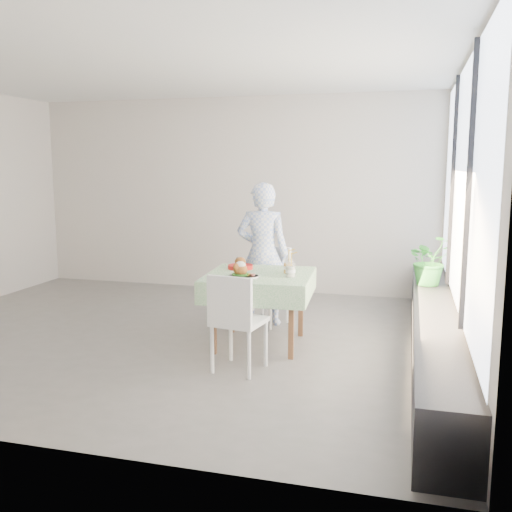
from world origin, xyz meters
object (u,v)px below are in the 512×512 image
(cafe_table, at_px, (259,301))
(potted_plant, at_px, (430,260))
(chair_near, at_px, (239,341))
(main_dish, at_px, (242,272))
(juice_cup_orange, at_px, (288,267))
(chair_far, at_px, (267,300))
(diner, at_px, (263,254))

(cafe_table, xyz_separation_m, potted_plant, (1.68, 1.07, 0.32))
(chair_near, distance_m, main_dish, 0.78)
(cafe_table, distance_m, potted_plant, 2.02)
(chair_near, bearing_deg, juice_cup_orange, 73.05)
(chair_far, bearing_deg, juice_cup_orange, -60.57)
(diner, height_order, potted_plant, diner)
(cafe_table, distance_m, diner, 0.88)
(chair_far, bearing_deg, cafe_table, -81.43)
(diner, bearing_deg, main_dish, 87.56)
(diner, bearing_deg, cafe_table, 96.88)
(cafe_table, height_order, main_dish, main_dish)
(chair_near, bearing_deg, diner, 96.61)
(chair_near, distance_m, potted_plant, 2.54)
(main_dish, xyz_separation_m, juice_cup_orange, (0.40, 0.31, 0.02))
(chair_far, relative_size, chair_near, 1.00)
(cafe_table, height_order, potted_plant, potted_plant)
(chair_near, bearing_deg, chair_far, 94.80)
(potted_plant, bearing_deg, main_dish, -144.55)
(chair_near, bearing_deg, main_dish, 103.18)
(diner, distance_m, juice_cup_orange, 0.82)
(cafe_table, bearing_deg, main_dish, -119.52)
(chair_near, xyz_separation_m, main_dish, (-0.13, 0.56, 0.52))
(cafe_table, relative_size, chair_far, 1.25)
(chair_near, relative_size, main_dish, 2.94)
(chair_far, height_order, potted_plant, potted_plant)
(diner, xyz_separation_m, main_dish, (0.05, -1.00, -0.03))
(diner, bearing_deg, chair_near, 91.35)
(cafe_table, xyz_separation_m, diner, (-0.17, 0.79, 0.36))
(potted_plant, bearing_deg, cafe_table, -147.51)
(chair_near, height_order, main_dish, main_dish)
(diner, bearing_deg, juice_cup_orange, 117.58)
(chair_far, bearing_deg, diner, -164.88)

